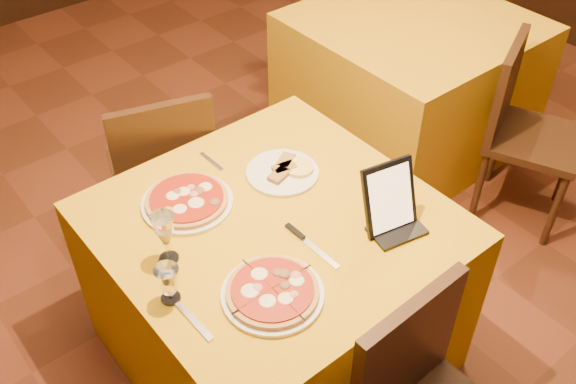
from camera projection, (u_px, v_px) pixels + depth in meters
floor at (312, 302)px, 2.88m from camera, size 6.00×7.00×0.01m
main_table at (275, 290)px, 2.44m from camera, size 1.10×1.10×0.75m
side_table at (407, 83)px, 3.55m from camera, size 1.10×1.10×0.75m
chair_main_far at (161, 169)px, 2.86m from camera, size 0.54×0.54×0.91m
chair_side_near at (536, 139)px, 3.03m from camera, size 0.55×0.55×0.91m
chair_side_far at (315, 19)px, 3.96m from camera, size 0.39×0.39×0.91m
pizza_near at (273, 293)px, 1.93m from camera, size 0.31×0.31×0.03m
pizza_far at (187, 201)px, 2.24m from camera, size 0.32×0.32×0.03m
cutlet_dish at (282, 171)px, 2.36m from camera, size 0.27×0.27×0.03m
wine_glass at (165, 238)px, 1.99m from camera, size 0.10×0.10×0.19m
water_glass at (168, 284)px, 1.89m from camera, size 0.07×0.07×0.13m
tablet at (389, 197)px, 2.10m from camera, size 0.20×0.14×0.23m
knife at (312, 247)px, 2.09m from camera, size 0.03×0.25×0.01m
fork_near at (194, 321)px, 1.86m from camera, size 0.02×0.17×0.01m
fork_far at (212, 161)px, 2.42m from camera, size 0.02×0.14×0.01m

